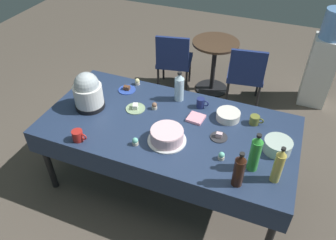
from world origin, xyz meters
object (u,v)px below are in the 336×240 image
Objects in this scene: coffee_mug_navy at (201,103)px; soda_bottle_cola at (239,170)px; soda_bottle_ginger_ale at (278,166)px; maroon_chair_right at (246,73)px; glass_salad_bowl at (278,146)px; coffee_mug_red at (78,136)px; dessert_plate_cobalt at (127,89)px; slow_cooker at (88,92)px; soda_bottle_water at (179,87)px; cupcake_rose at (221,156)px; cupcake_berry at (137,82)px; frosted_layer_cake at (167,136)px; cupcake_vanilla at (135,142)px; soda_bottle_lime_soda at (255,153)px; ceramic_snack_bowl at (228,115)px; dessert_plate_charcoal at (219,137)px; cupcake_lemon at (154,106)px; water_cooler at (323,62)px; coffee_mug_olive at (255,120)px; round_cafe_table at (214,57)px; dessert_plate_sage at (135,108)px; maroon_chair_left at (174,59)px; potluck_table at (168,130)px.

soda_bottle_cola is at bearing -56.69° from coffee_mug_navy.
maroon_chair_right is (-0.53, 1.84, -0.41)m from soda_bottle_ginger_ale.
glass_salad_bowl is 1.68× the size of coffee_mug_red.
slow_cooker is at bearing -116.98° from dessert_plate_cobalt.
soda_bottle_water is 2.57× the size of coffee_mug_navy.
soda_bottle_ginger_ale reaches higher than cupcake_rose.
cupcake_rose is at bearing -33.70° from cupcake_berry.
frosted_layer_cake is 0.55m from coffee_mug_navy.
soda_bottle_lime_soda is (0.92, 0.09, 0.13)m from cupcake_vanilla.
frosted_layer_cake is 1.80m from maroon_chair_right.
soda_bottle_cola is at bearing -71.59° from ceramic_snack_bowl.
glass_salad_bowl is at bearing 17.37° from coffee_mug_red.
soda_bottle_water reaches higher than dessert_plate_charcoal.
water_cooler is (1.45, 1.83, -0.19)m from cupcake_lemon.
dessert_plate_charcoal is 0.44m from coffee_mug_navy.
soda_bottle_lime_soda is 2.57× the size of coffee_mug_red.
dessert_plate_cobalt is 1.41× the size of coffee_mug_olive.
coffee_mug_red is at bearing -150.24° from coffee_mug_olive.
dessert_plate_cobalt reaches higher than round_cafe_table.
dessert_plate_cobalt is at bearing -137.94° from water_cooler.
slow_cooker is 0.50× the size of round_cafe_table.
round_cafe_table is (-0.46, 0.22, 0.01)m from maroon_chair_right.
coffee_mug_red is at bearing -124.00° from soda_bottle_water.
round_cafe_table is at bearing -170.46° from water_cooler.
coffee_mug_navy is at bearing -122.89° from water_cooler.
slow_cooker is at bearing -162.90° from dessert_plate_sage.
round_cafe_table is 1.32m from water_cooler.
frosted_layer_cake is 1.87m from maroon_chair_left.
frosted_layer_cake is at bearing -11.43° from slow_cooker.
soda_bottle_ginger_ale reaches higher than potluck_table.
dessert_plate_cobalt is 0.14× the size of water_cooler.
dessert_plate_charcoal is at bearing -25.96° from cupcake_berry.
ceramic_snack_bowl is at bearing 12.02° from dessert_plate_sage.
cupcake_berry is at bearing -139.48° from water_cooler.
soda_bottle_water is 0.94× the size of soda_bottle_ginger_ale.
maroon_chair_left is at bearing 128.00° from ceramic_snack_bowl.
maroon_chair_right is at bearing 63.02° from coffee_mug_red.
frosted_layer_cake is 2.45× the size of coffee_mug_red.
ceramic_snack_bowl is 1.31m from maroon_chair_right.
cupcake_vanilla is 0.22× the size of soda_bottle_cola.
potluck_table is at bearing 162.77° from soda_bottle_lime_soda.
soda_bottle_lime_soda is (1.34, -0.58, 0.15)m from dessert_plate_cobalt.
slow_cooker is at bearing -111.63° from round_cafe_table.
soda_bottle_water reaches higher than glass_salad_bowl.
cupcake_rose is 2.34m from water_cooler.
coffee_mug_navy reaches higher than cupcake_berry.
soda_bottle_water is 2.45× the size of coffee_mug_olive.
frosted_layer_cake reaches higher than cupcake_berry.
water_cooler reaches higher than soda_bottle_water.
slow_cooker is 1.72m from soda_bottle_ginger_ale.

